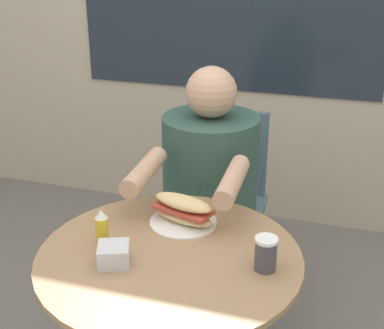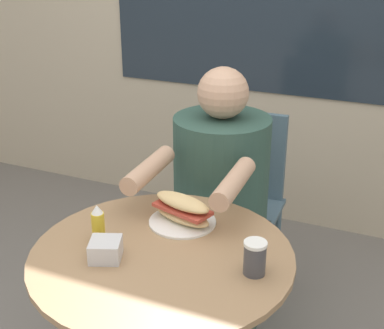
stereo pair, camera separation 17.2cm
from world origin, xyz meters
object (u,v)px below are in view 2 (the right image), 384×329
at_px(cafe_table, 163,304).
at_px(drink_cup, 255,258).
at_px(seated_diner, 217,227).
at_px(sandwich_on_plate, 182,211).
at_px(condiment_bottle, 98,224).
at_px(diner_chair, 243,187).

bearing_deg(cafe_table, drink_cup, 1.57).
height_order(cafe_table, seated_diner, seated_diner).
bearing_deg(cafe_table, seated_diner, 94.98).
bearing_deg(sandwich_on_plate, condiment_bottle, -132.04).
distance_m(sandwich_on_plate, condiment_bottle, 0.28).
distance_m(diner_chair, condiment_bottle, 1.02).
distance_m(seated_diner, condiment_bottle, 0.71).
bearing_deg(drink_cup, condiment_bottle, -176.78).
height_order(cafe_table, condiment_bottle, condiment_bottle).
relative_size(diner_chair, sandwich_on_plate, 3.79).
distance_m(diner_chair, sandwich_on_plate, 0.81).
bearing_deg(cafe_table, condiment_bottle, -174.53).
bearing_deg(seated_diner, condiment_bottle, 73.31).
distance_m(diner_chair, seated_diner, 0.35).
bearing_deg(diner_chair, seated_diner, 88.34).
relative_size(diner_chair, seated_diner, 0.75).
distance_m(cafe_table, sandwich_on_plate, 0.30).
xyz_separation_m(cafe_table, drink_cup, (0.29, 0.01, 0.24)).
height_order(sandwich_on_plate, drink_cup, drink_cup).
bearing_deg(drink_cup, diner_chair, 110.07).
height_order(cafe_table, drink_cup, drink_cup).
height_order(diner_chair, condiment_bottle, diner_chair).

